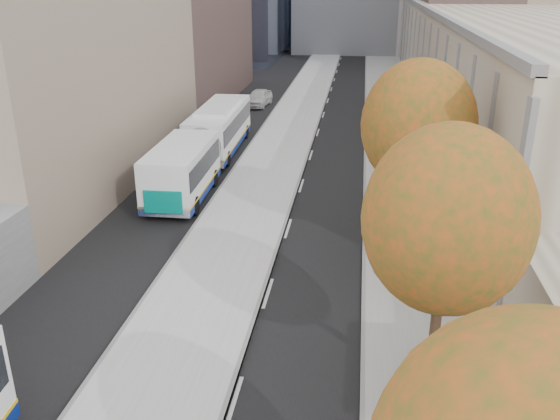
# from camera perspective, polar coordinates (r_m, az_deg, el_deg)

# --- Properties ---
(bus_platform) EXTENTS (4.25, 150.00, 0.15)m
(bus_platform) POSITION_cam_1_polar(r_m,az_deg,el_deg) (37.69, -0.54, 5.11)
(bus_platform) COLOR #A2A2A2
(bus_platform) RESTS_ON ground
(sidewalk) EXTENTS (4.75, 150.00, 0.08)m
(sidewalk) POSITION_cam_1_polar(r_m,az_deg,el_deg) (37.44, 11.71, 4.48)
(sidewalk) COLOR gray
(sidewalk) RESTS_ON ground
(building_tan) EXTENTS (18.00, 92.00, 8.00)m
(building_tan) POSITION_cam_1_polar(r_m,az_deg,el_deg) (66.62, 20.66, 14.47)
(building_tan) COLOR gray
(building_tan) RESTS_ON ground
(bus_shelter) EXTENTS (1.90, 4.40, 2.53)m
(bus_shelter) POSITION_cam_1_polar(r_m,az_deg,el_deg) (15.17, 23.65, -15.10)
(bus_shelter) COLOR #383A3F
(bus_shelter) RESTS_ON sidewalk
(tree_c) EXTENTS (4.20, 4.20, 7.28)m
(tree_c) POSITION_cam_1_polar(r_m,az_deg,el_deg) (15.00, 15.80, -0.97)
(tree_c) COLOR black
(tree_c) RESTS_ON sidewalk
(tree_d) EXTENTS (4.40, 4.40, 7.60)m
(tree_d) POSITION_cam_1_polar(r_m,az_deg,el_deg) (23.47, 13.17, 7.93)
(tree_d) COLOR black
(tree_d) RESTS_ON sidewalk
(bus_far) EXTENTS (2.88, 17.24, 2.87)m
(bus_far) POSITION_cam_1_polar(r_m,az_deg,el_deg) (35.50, -7.16, 6.39)
(bus_far) COLOR white
(bus_far) RESTS_ON ground
(distant_car) EXTENTS (2.14, 4.45, 1.46)m
(distant_car) POSITION_cam_1_polar(r_m,az_deg,el_deg) (53.30, -2.06, 10.75)
(distant_car) COLOR #BBBBBB
(distant_car) RESTS_ON ground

